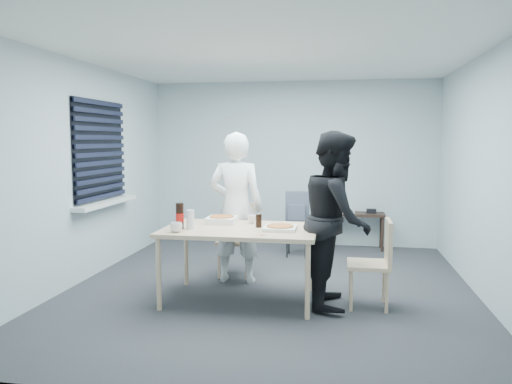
% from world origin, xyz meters
% --- Properties ---
extents(room, '(5.00, 5.00, 5.00)m').
position_xyz_m(room, '(-2.20, 0.40, 1.44)').
color(room, '#2A2B2F').
rests_on(room, ground).
extents(dining_table, '(1.58, 1.00, 0.77)m').
position_xyz_m(dining_table, '(-0.25, -0.46, 0.71)').
color(dining_table, beige).
rests_on(dining_table, ground).
extents(chair_far, '(0.42, 0.42, 0.89)m').
position_xyz_m(chair_far, '(-0.50, 0.56, 0.51)').
color(chair_far, beige).
rests_on(chair_far, ground).
extents(chair_right, '(0.42, 0.42, 0.89)m').
position_xyz_m(chair_right, '(1.14, -0.44, 0.51)').
color(chair_right, beige).
rests_on(chair_right, ground).
extents(person_white, '(0.65, 0.42, 1.77)m').
position_xyz_m(person_white, '(-0.44, 0.22, 0.89)').
color(person_white, white).
rests_on(person_white, ground).
extents(person_black, '(0.47, 0.86, 1.77)m').
position_xyz_m(person_black, '(0.73, -0.42, 0.89)').
color(person_black, black).
rests_on(person_black, ground).
extents(side_table, '(0.84, 0.37, 0.56)m').
position_xyz_m(side_table, '(1.02, 2.28, 0.48)').
color(side_table, '#2F1E18').
rests_on(side_table, ground).
extents(stool, '(0.34, 0.34, 0.48)m').
position_xyz_m(stool, '(0.16, 1.64, 0.37)').
color(stool, black).
rests_on(stool, ground).
extents(backpack, '(0.33, 0.24, 0.46)m').
position_xyz_m(backpack, '(0.16, 1.63, 0.70)').
color(backpack, '#585D65').
rests_on(backpack, stool).
extents(pizza_box_a, '(0.32, 0.32, 0.08)m').
position_xyz_m(pizza_box_a, '(-0.51, -0.19, 0.81)').
color(pizza_box_a, white).
rests_on(pizza_box_a, dining_table).
extents(pizza_box_b, '(0.33, 0.33, 0.05)m').
position_xyz_m(pizza_box_b, '(0.17, -0.51, 0.79)').
color(pizza_box_b, white).
rests_on(pizza_box_b, dining_table).
extents(mug_a, '(0.17, 0.17, 0.10)m').
position_xyz_m(mug_a, '(-0.83, -0.80, 0.82)').
color(mug_a, white).
rests_on(mug_a, dining_table).
extents(mug_b, '(0.10, 0.10, 0.09)m').
position_xyz_m(mug_b, '(-0.18, -0.18, 0.82)').
color(mug_b, white).
rests_on(mug_b, dining_table).
extents(cola_glass, '(0.08, 0.08, 0.14)m').
position_xyz_m(cola_glass, '(-0.07, -0.39, 0.84)').
color(cola_glass, black).
rests_on(cola_glass, dining_table).
extents(soda_bottle, '(0.08, 0.08, 0.27)m').
position_xyz_m(soda_bottle, '(-0.86, -0.61, 0.90)').
color(soda_bottle, black).
rests_on(soda_bottle, dining_table).
extents(plastic_cups, '(0.11, 0.11, 0.20)m').
position_xyz_m(plastic_cups, '(-0.75, -0.60, 0.87)').
color(plastic_cups, silver).
rests_on(plastic_cups, dining_table).
extents(rubber_band, '(0.07, 0.07, 0.00)m').
position_xyz_m(rubber_band, '(0.04, -0.82, 0.77)').
color(rubber_band, red).
rests_on(rubber_band, dining_table).
extents(papers, '(0.28, 0.35, 0.01)m').
position_xyz_m(papers, '(0.87, 2.27, 0.56)').
color(papers, white).
rests_on(papers, side_table).
extents(black_box, '(0.17, 0.15, 0.06)m').
position_xyz_m(black_box, '(1.24, 2.30, 0.59)').
color(black_box, black).
rests_on(black_box, side_table).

